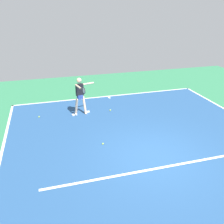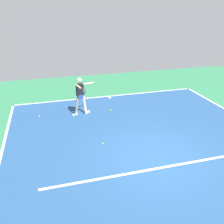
{
  "view_description": "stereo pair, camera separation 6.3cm",
  "coord_description": "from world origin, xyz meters",
  "px_view_note": "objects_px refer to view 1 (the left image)",
  "views": [
    {
      "loc": [
        3.45,
        6.54,
        4.91
      ],
      "look_at": [
        0.97,
        -2.15,
        0.9
      ],
      "focal_mm": 38.99,
      "sensor_mm": 36.0,
      "label": 1
    },
    {
      "loc": [
        3.39,
        6.55,
        4.91
      ],
      "look_at": [
        0.97,
        -2.15,
        0.9
      ],
      "focal_mm": 38.99,
      "sensor_mm": 36.0,
      "label": 2
    }
  ],
  "objects_px": {
    "tennis_ball_by_sideline": "(39,117)",
    "tennis_ball_far_corner": "(103,144)",
    "tennis_player": "(80,94)",
    "tennis_ball_by_baseline": "(110,110)"
  },
  "relations": [
    {
      "from": "tennis_ball_by_baseline",
      "to": "tennis_ball_far_corner",
      "type": "xyz_separation_m",
      "value": [
        1.13,
        3.03,
        0.0
      ]
    },
    {
      "from": "tennis_ball_by_sideline",
      "to": "tennis_ball_far_corner",
      "type": "relative_size",
      "value": 1.0
    },
    {
      "from": "tennis_player",
      "to": "tennis_ball_by_sideline",
      "type": "xyz_separation_m",
      "value": [
        1.99,
        -0.18,
        -1.02
      ]
    },
    {
      "from": "tennis_ball_by_sideline",
      "to": "tennis_ball_by_baseline",
      "type": "bearing_deg",
      "value": 177.27
    },
    {
      "from": "tennis_player",
      "to": "tennis_ball_by_baseline",
      "type": "distance_m",
      "value": 1.79
    },
    {
      "from": "tennis_ball_by_sideline",
      "to": "tennis_player",
      "type": "bearing_deg",
      "value": 174.88
    },
    {
      "from": "tennis_ball_by_sideline",
      "to": "tennis_ball_far_corner",
      "type": "distance_m",
      "value": 3.95
    },
    {
      "from": "tennis_ball_by_sideline",
      "to": "tennis_ball_far_corner",
      "type": "height_order",
      "value": "same"
    },
    {
      "from": "tennis_player",
      "to": "tennis_ball_far_corner",
      "type": "xyz_separation_m",
      "value": [
        -0.33,
        3.02,
        -1.02
      ]
    },
    {
      "from": "tennis_player",
      "to": "tennis_ball_by_baseline",
      "type": "xyz_separation_m",
      "value": [
        -1.47,
        -0.01,
        -1.02
      ]
    }
  ]
}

